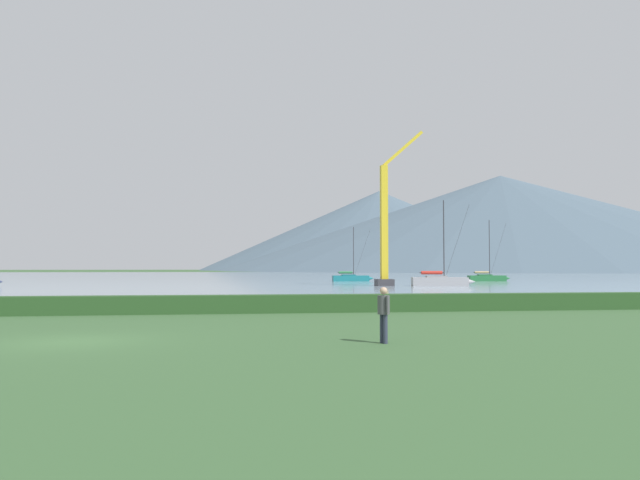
% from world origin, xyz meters
% --- Properties ---
extents(ground_plane, '(1000.00, 1000.00, 0.00)m').
position_xyz_m(ground_plane, '(0.00, 0.00, 0.00)').
color(ground_plane, '#385B33').
extents(harbor_water, '(320.00, 246.00, 0.00)m').
position_xyz_m(harbor_water, '(0.00, 137.00, 0.00)').
color(harbor_water, '#8499A8').
rests_on(harbor_water, ground_plane).
extents(hedge_line, '(80.00, 1.20, 0.87)m').
position_xyz_m(hedge_line, '(0.00, 11.00, 0.44)').
color(hedge_line, '#284C23').
rests_on(hedge_line, ground_plane).
extents(sailboat_slip_0, '(6.75, 2.64, 9.69)m').
position_xyz_m(sailboat_slip_0, '(45.13, 73.56, 0.57)').
color(sailboat_slip_0, '#236B38').
rests_on(sailboat_slip_0, harbor_water).
extents(sailboat_slip_3, '(7.60, 3.30, 10.14)m').
position_xyz_m(sailboat_slip_3, '(29.34, 50.66, 0.63)').
color(sailboat_slip_3, '#9E9EA3').
rests_on(sailboat_slip_3, harbor_water).
extents(sailboat_slip_5, '(6.60, 2.18, 8.58)m').
position_xyz_m(sailboat_slip_5, '(23.73, 76.30, 0.55)').
color(sailboat_slip_5, '#19707A').
rests_on(sailboat_slip_5, harbor_water).
extents(person_seated_viewer, '(0.36, 0.55, 1.65)m').
position_xyz_m(person_seated_viewer, '(9.16, -1.72, 0.97)').
color(person_seated_viewer, '#2D3347').
rests_on(person_seated_viewer, ground_plane).
extents(dock_crane, '(5.87, 2.00, 18.76)m').
position_xyz_m(dock_crane, '(23.14, 52.36, 6.37)').
color(dock_crane, '#333338').
rests_on(dock_crane, ground_plane).
extents(distant_hill_west_ridge, '(251.64, 251.64, 56.18)m').
position_xyz_m(distant_hill_west_ridge, '(110.20, 407.19, 28.09)').
color(distant_hill_west_ridge, '#4C6070').
rests_on(distant_hill_west_ridge, ground_plane).
extents(distant_hill_central_peak, '(348.35, 348.35, 59.43)m').
position_xyz_m(distant_hill_central_peak, '(172.70, 345.26, 29.71)').
color(distant_hill_central_peak, '#4C6070').
rests_on(distant_hill_central_peak, ground_plane).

